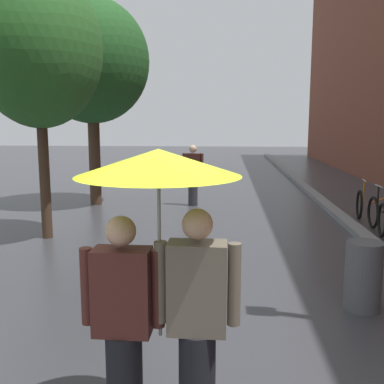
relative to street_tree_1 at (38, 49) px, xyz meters
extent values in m
cube|color=slate|center=(6.29, 4.50, -3.59)|extent=(0.30, 36.00, 0.12)
cylinder|color=#473323|center=(0.00, 0.00, -2.38)|extent=(0.20, 0.20, 2.54)
ellipsoid|color=#2D6628|center=(0.00, 0.00, 0.01)|extent=(2.41, 2.41, 3.00)
cylinder|color=#473323|center=(-0.10, 3.67, -2.32)|extent=(0.32, 0.32, 2.67)
ellipsoid|color=#235623|center=(-0.10, 3.67, 0.27)|extent=(3.12, 3.12, 3.33)
torus|color=black|center=(6.69, 0.56, -3.30)|extent=(0.14, 0.70, 0.70)
torus|color=black|center=(6.75, 1.32, -3.30)|extent=(0.07, 0.70, 0.70)
cylinder|color=black|center=(6.83, 1.32, -3.01)|extent=(0.04, 0.04, 0.58)
cylinder|color=#9E9EA3|center=(6.83, 1.32, -2.72)|extent=(0.04, 0.46, 0.03)
torus|color=black|center=(6.73, 2.26, -3.30)|extent=(0.15, 0.70, 0.70)
cylinder|color=orange|center=(6.81, 2.25, -3.01)|extent=(0.04, 0.04, 0.58)
cylinder|color=#9E9EA3|center=(6.81, 2.25, -2.72)|extent=(0.09, 0.46, 0.03)
cube|color=#4C231E|center=(2.85, -5.47, -2.53)|extent=(0.40, 0.22, 0.61)
sphere|color=tan|center=(2.85, -5.47, -2.10)|extent=(0.21, 0.21, 0.21)
cylinder|color=#4C231E|center=(2.60, -5.47, -2.50)|extent=(0.09, 0.09, 0.55)
cylinder|color=#4C231E|center=(3.10, -5.47, -2.50)|extent=(0.09, 0.09, 0.55)
cube|color=#665B4C|center=(3.37, -5.48, -2.48)|extent=(0.40, 0.22, 0.64)
sphere|color=tan|center=(3.37, -5.48, -2.04)|extent=(0.21, 0.21, 0.21)
cylinder|color=#665B4C|center=(3.12, -5.47, -2.45)|extent=(0.09, 0.09, 0.57)
cylinder|color=#665B4C|center=(3.62, -5.48, -2.45)|extent=(0.09, 0.09, 0.57)
cylinder|color=#9E9EA3|center=(3.11, -5.45, -2.28)|extent=(0.02, 0.02, 1.15)
cone|color=#BCE019|center=(3.11, -5.45, -1.63)|extent=(1.11, 1.11, 0.18)
cylinder|color=#4C4C51|center=(5.25, -3.02, -3.22)|extent=(0.44, 0.44, 0.85)
cylinder|color=#2D2D33|center=(2.64, 3.71, -3.24)|extent=(0.26, 0.26, 0.83)
cube|color=#4C231E|center=(2.64, 3.71, -2.51)|extent=(0.43, 0.27, 0.62)
sphere|color=beige|center=(2.64, 3.71, -2.08)|extent=(0.21, 0.21, 0.21)
cylinder|color=#4C231E|center=(2.89, 3.67, -2.48)|extent=(0.09, 0.09, 0.56)
cylinder|color=#4C231E|center=(2.39, 3.74, -2.48)|extent=(0.09, 0.09, 0.56)
camera|label=1|loc=(3.56, -8.32, -1.37)|focal=41.20mm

